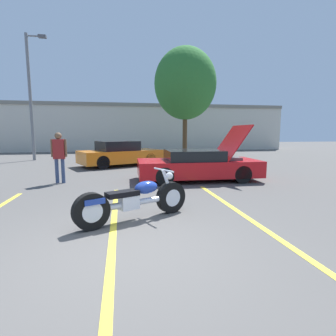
{
  "coord_description": "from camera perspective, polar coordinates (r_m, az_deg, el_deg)",
  "views": [
    {
      "loc": [
        -0.08,
        -3.7,
        1.74
      ],
      "look_at": [
        1.13,
        3.06,
        0.8
      ],
      "focal_mm": 28.0,
      "sensor_mm": 36.0,
      "label": 1
    }
  ],
  "objects": [
    {
      "name": "tree_background",
      "position": [
        19.06,
        3.77,
        17.81
      ],
      "size": [
        4.28,
        4.28,
        7.54
      ],
      "color": "brown",
      "rests_on": "ground"
    },
    {
      "name": "spectator_by_show_car",
      "position": [
        9.65,
        -22.63,
        3.01
      ],
      "size": [
        0.52,
        0.23,
        1.74
      ],
      "color": "#38476B",
      "rests_on": "ground"
    },
    {
      "name": "far_building",
      "position": [
        26.59,
        -10.13,
        8.95
      ],
      "size": [
        32.0,
        4.2,
        4.4
      ],
      "color": "beige",
      "rests_on": "ground"
    },
    {
      "name": "motorcycle",
      "position": [
        5.25,
        -7.29,
        -6.99
      ],
      "size": [
        2.28,
        1.21,
        0.97
      ],
      "rotation": [
        0.0,
        0.0,
        0.44
      ],
      "color": "black",
      "rests_on": "ground"
    },
    {
      "name": "ground_plane",
      "position": [
        4.09,
        -8.47,
        -17.45
      ],
      "size": [
        80.0,
        80.0,
        0.0
      ],
      "primitive_type": "plane",
      "color": "#514F4C"
    },
    {
      "name": "show_car_hood_open",
      "position": [
        9.61,
        6.65,
        0.66
      ],
      "size": [
        4.39,
        2.0,
        2.0
      ],
      "rotation": [
        0.0,
        0.0,
        -0.03
      ],
      "color": "red",
      "rests_on": "ground"
    },
    {
      "name": "parking_stripe_middle",
      "position": [
        5.25,
        -11.73,
        -11.67
      ],
      "size": [
        0.12,
        5.96,
        0.01
      ],
      "primitive_type": "cube",
      "color": "yellow",
      "rests_on": "ground"
    },
    {
      "name": "parking_stripe_back",
      "position": [
        5.82,
        16.24,
        -9.87
      ],
      "size": [
        0.12,
        5.96,
        0.01
      ],
      "primitive_type": "cube",
      "color": "yellow",
      "rests_on": "ground"
    },
    {
      "name": "light_pole",
      "position": [
        18.52,
        -27.61,
        14.43
      ],
      "size": [
        1.21,
        0.28,
        7.56
      ],
      "color": "slate",
      "rests_on": "ground"
    },
    {
      "name": "parked_car_right_row",
      "position": [
        13.95,
        -10.41,
        3.01
      ],
      "size": [
        4.56,
        3.38,
        1.29
      ],
      "rotation": [
        0.0,
        0.0,
        0.41
      ],
      "color": "orange",
      "rests_on": "ground"
    }
  ]
}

